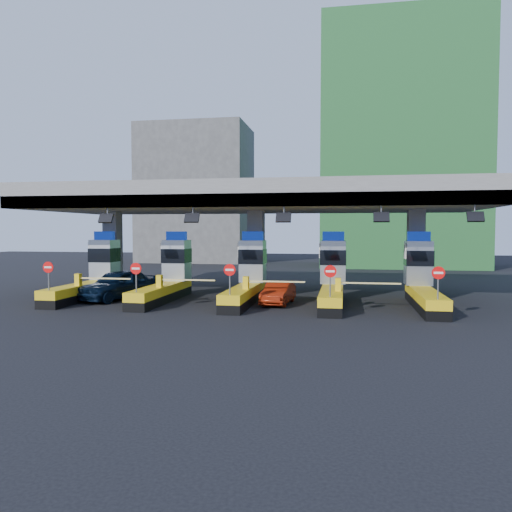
# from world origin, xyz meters

# --- Properties ---
(ground) EXTENTS (120.00, 120.00, 0.00)m
(ground) POSITION_xyz_m (0.00, 0.00, 0.00)
(ground) COLOR black
(ground) RESTS_ON ground
(toll_canopy) EXTENTS (28.00, 12.09, 7.00)m
(toll_canopy) POSITION_xyz_m (0.00, 2.87, 6.13)
(toll_canopy) COLOR slate
(toll_canopy) RESTS_ON ground
(toll_lane_far_left) EXTENTS (4.43, 8.00, 4.16)m
(toll_lane_far_left) POSITION_xyz_m (-10.00, 0.28, 1.40)
(toll_lane_far_left) COLOR black
(toll_lane_far_left) RESTS_ON ground
(toll_lane_left) EXTENTS (4.43, 8.00, 4.16)m
(toll_lane_left) POSITION_xyz_m (-5.00, 0.28, 1.40)
(toll_lane_left) COLOR black
(toll_lane_left) RESTS_ON ground
(toll_lane_center) EXTENTS (4.43, 8.00, 4.16)m
(toll_lane_center) POSITION_xyz_m (0.00, 0.28, 1.40)
(toll_lane_center) COLOR black
(toll_lane_center) RESTS_ON ground
(toll_lane_right) EXTENTS (4.43, 8.00, 4.16)m
(toll_lane_right) POSITION_xyz_m (5.00, 0.28, 1.40)
(toll_lane_right) COLOR black
(toll_lane_right) RESTS_ON ground
(toll_lane_far_right) EXTENTS (4.43, 8.00, 4.16)m
(toll_lane_far_right) POSITION_xyz_m (10.00, 0.28, 1.40)
(toll_lane_far_right) COLOR black
(toll_lane_far_right) RESTS_ON ground
(bg_building_scaffold) EXTENTS (18.00, 12.00, 28.00)m
(bg_building_scaffold) POSITION_xyz_m (12.00, 32.00, 14.00)
(bg_building_scaffold) COLOR #1E5926
(bg_building_scaffold) RESTS_ON ground
(bg_building_concrete) EXTENTS (14.00, 10.00, 18.00)m
(bg_building_concrete) POSITION_xyz_m (-14.00, 36.00, 9.00)
(bg_building_concrete) COLOR #4C4C49
(bg_building_concrete) RESTS_ON ground
(van) EXTENTS (3.89, 5.79, 1.83)m
(van) POSITION_xyz_m (-7.94, -0.58, 0.92)
(van) COLOR black
(van) RESTS_ON ground
(red_car) EXTENTS (1.70, 3.98, 1.28)m
(red_car) POSITION_xyz_m (1.96, -0.77, 0.64)
(red_car) COLOR maroon
(red_car) RESTS_ON ground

